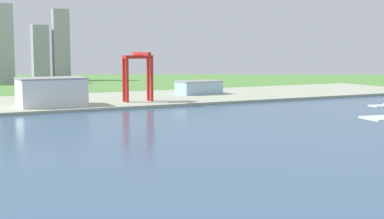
{
  "coord_description": "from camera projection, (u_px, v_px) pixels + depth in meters",
  "views": [
    {
      "loc": [
        -83.85,
        5.68,
        49.87
      ],
      "look_at": [
        12.6,
        194.41,
        25.84
      ],
      "focal_mm": 51.96,
      "sensor_mm": 36.0,
      "label": 1
    }
  ],
  "objects": [
    {
      "name": "ground_plane",
      "position": [
        84.0,
        138.0,
        303.94
      ],
      "size": [
        2400.0,
        2400.0,
        0.0
      ],
      "primitive_type": "plane",
      "color": "#53863D"
    },
    {
      "name": "water_bay",
      "position": [
        121.0,
        157.0,
        250.84
      ],
      "size": [
        840.0,
        360.0,
        0.15
      ],
      "primitive_type": "cube",
      "color": "#385675",
      "rests_on": "ground"
    },
    {
      "name": "industrial_pier",
      "position": [
        21.0,
        104.0,
        471.91
      ],
      "size": [
        840.0,
        140.0,
        2.5
      ],
      "primitive_type": "cube",
      "color": "#9FA790",
      "rests_on": "ground"
    },
    {
      "name": "port_crane_red",
      "position": [
        138.0,
        67.0,
        477.47
      ],
      "size": [
        25.03,
        35.79,
        42.68
      ],
      "color": "red",
      "rests_on": "industrial_pier"
    },
    {
      "name": "warehouse_main",
      "position": [
        51.0,
        92.0,
        445.69
      ],
      "size": [
        52.34,
        34.38,
        22.78
      ],
      "color": "white",
      "rests_on": "industrial_pier"
    },
    {
      "name": "warehouse_annex",
      "position": [
        199.0,
        87.0,
        558.41
      ],
      "size": [
        41.71,
        28.3,
        13.42
      ],
      "color": "#99BCD1",
      "rests_on": "industrial_pier"
    }
  ]
}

